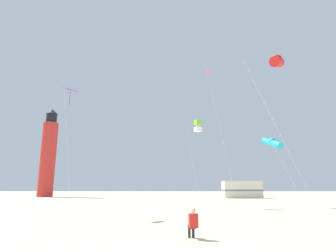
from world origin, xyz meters
TOP-DOWN VIEW (x-y plane):
  - kite_flyer_standing at (0.19, 5.35)m, footprint 0.40×0.55m
  - kite_tube_scarlet at (6.81, 12.19)m, footprint 3.55×3.87m
  - kite_diamond_violet at (-8.17, 13.84)m, footprint 1.37×1.37m
  - kite_tube_cyan at (9.51, 21.56)m, footprint 3.25×3.52m
  - kite_box_lime at (2.12, 21.58)m, footprint 1.64×1.64m
  - kite_diamond_rainbow at (3.14, 19.68)m, footprint 2.80×2.80m
  - lighthouse_distant at (-23.94, 46.79)m, footprint 2.80×2.80m
  - rv_van_cream at (11.39, 42.11)m, footprint 6.58×2.77m

SIDE VIEW (x-z plane):
  - kite_flyer_standing at x=0.19m, z-range 0.03..1.19m
  - rv_van_cream at x=11.39m, z-range -0.01..2.79m
  - kite_tube_cyan at x=9.51m, z-range 2.75..9.64m
  - lighthouse_distant at x=-23.94m, z-range -0.56..16.24m
  - kite_box_lime at x=2.12m, z-range 3.66..12.16m
  - kite_diamond_violet at x=-8.17m, z-range 4.07..13.34m
  - kite_tube_scarlet at x=6.81m, z-range 4.89..16.09m
  - kite_diamond_rainbow at x=3.14m, z-range 5.75..19.03m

